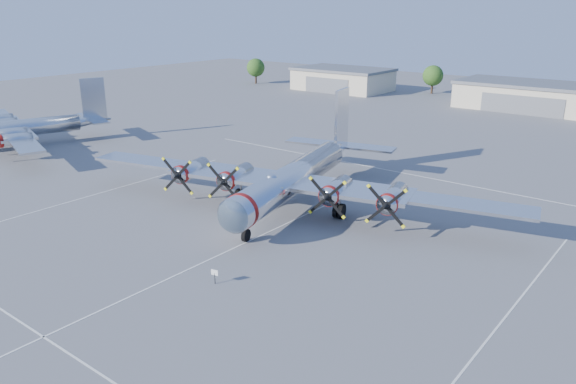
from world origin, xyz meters
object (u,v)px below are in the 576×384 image
Objects in this scene: hangar_west at (343,79)px; tree_far_west at (256,68)px; hangar_center at (533,96)px; tree_west at (433,76)px; bomber_west at (27,146)px; info_placard at (215,274)px; main_bomber_b29 at (296,204)px.

hangar_west is 25.36m from tree_far_west.
hangar_west is 45.00m from hangar_center.
hangar_west and hangar_center have the same top height.
bomber_west is (-24.79, -86.62, -4.22)m from tree_west.
hangar_center is 92.34m from info_placard.
info_placard is (73.37, -88.30, -3.42)m from tree_far_west.
tree_west is (20.00, 8.04, 1.51)m from hangar_west.
hangar_west is at bearing 180.00° from hangar_center.
hangar_west is 19.73× the size of info_placard.
hangar_center is 0.81× the size of bomber_west.
hangar_west is 0.64× the size of bomber_west.
bomber_west is at bearing 171.81° from main_bomber_b29.
hangar_center is at bearing -0.00° from hangar_west.
tree_west is 0.14× the size of main_bomber_b29.
hangar_west is at bearing 9.01° from tree_far_west.
main_bomber_b29 is at bearing 23.91° from bomber_west.
main_bomber_b29 is 1.32× the size of bomber_west.
tree_far_west is 1.00× the size of tree_west.
info_placard is at bearing -84.73° from main_bomber_b29.
hangar_center reaches higher than info_placard.
main_bomber_b29 is at bearing 98.39° from info_placard.
tree_west is 85.42m from main_bomber_b29.
main_bomber_b29 is at bearing -74.84° from tree_west.
bomber_west is (20.21, -74.62, -4.22)m from tree_far_west.
tree_west is at bearing 92.74° from bomber_west.
tree_far_west is 114.86m from info_placard.
info_placard is (3.37, -92.26, -1.91)m from hangar_center.
tree_far_west is (-70.00, -3.96, 1.51)m from hangar_center.
hangar_west is 21.61m from tree_west.
main_bomber_b29 is (22.31, -82.34, -4.22)m from tree_west.
tree_west is at bearing 21.89° from hangar_west.
hangar_west is at bearing 105.23° from bomber_west.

